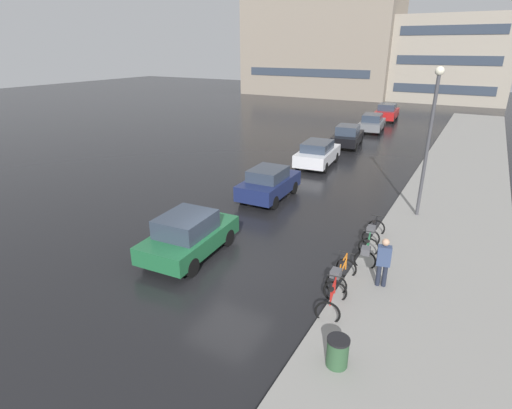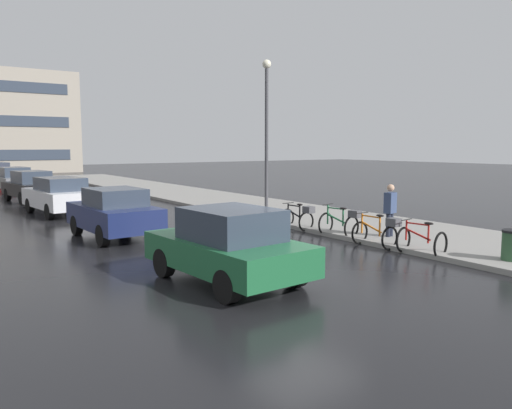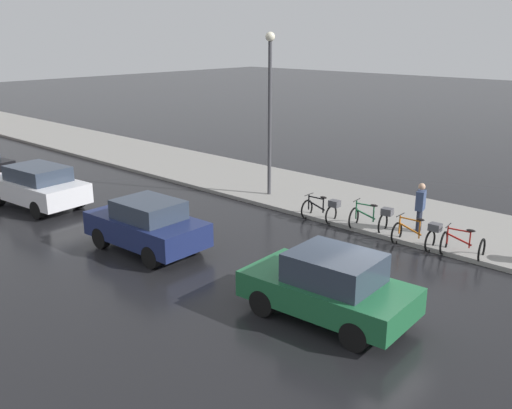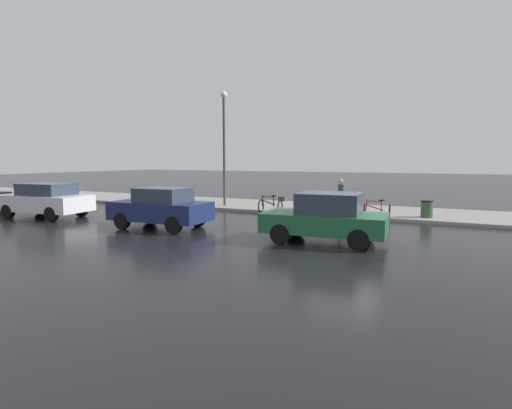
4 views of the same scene
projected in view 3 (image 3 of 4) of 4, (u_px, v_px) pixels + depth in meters
The scene contains 11 objects.
ground_plane at pixel (377, 295), 14.15m from camera, with size 140.00×140.00×0.00m, color black.
sidewalk_kerb at pixel (250, 180), 24.85m from camera, with size 4.80×60.00×0.14m, color gray.
bicycle_nearest at pixel (462, 245), 16.36m from camera, with size 0.86×1.21×0.93m.
bicycle_second at pixel (418, 233), 17.03m from camera, with size 0.71×1.42×0.97m.
bicycle_third at pixel (372, 218), 18.43m from camera, with size 0.88×1.40×1.02m.
bicycle_farthest at pixel (323, 209), 19.44m from camera, with size 0.73×1.34×0.93m.
car_green at pixel (330, 286), 12.81m from camera, with size 2.17×3.97×1.59m.
car_navy at pixel (147, 225), 16.86m from camera, with size 1.96×3.86×1.57m.
car_white at pixel (37, 186), 21.10m from camera, with size 2.25×4.33×1.57m.
pedestrian at pixel (420, 206), 18.04m from camera, with size 0.45×0.33×1.73m.
streetlamp at pixel (270, 100), 21.43m from camera, with size 0.35×0.35×6.28m.
Camera 3 is at (-11.50, -6.55, 6.25)m, focal length 40.00 mm.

